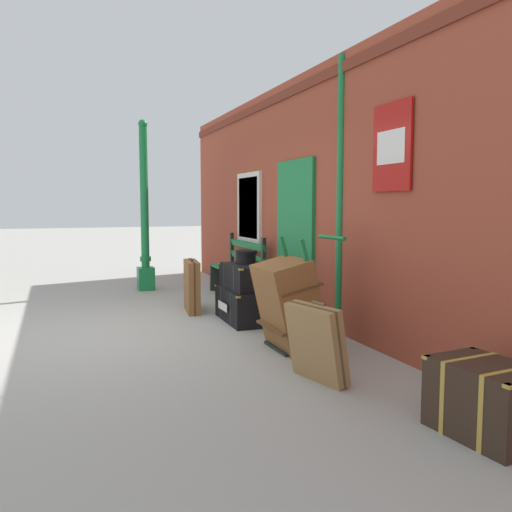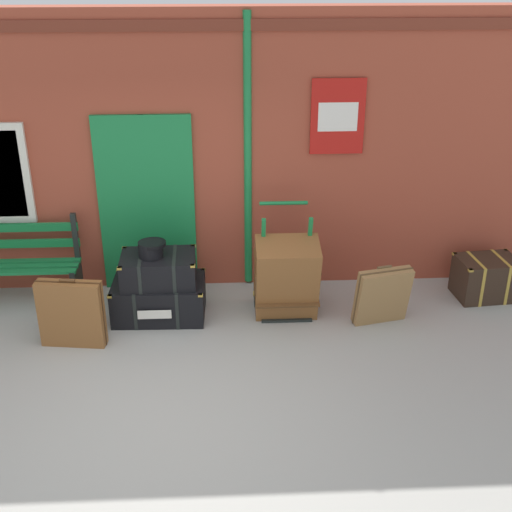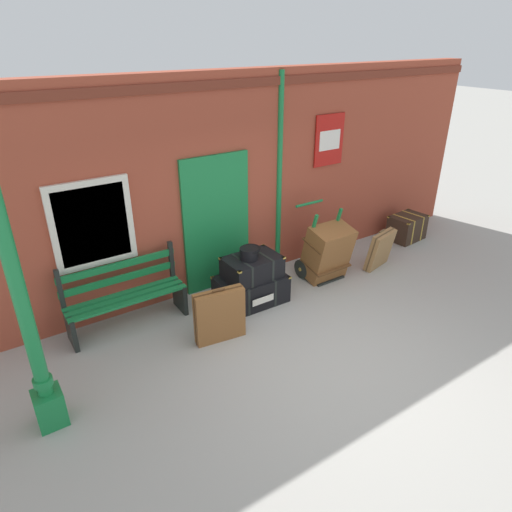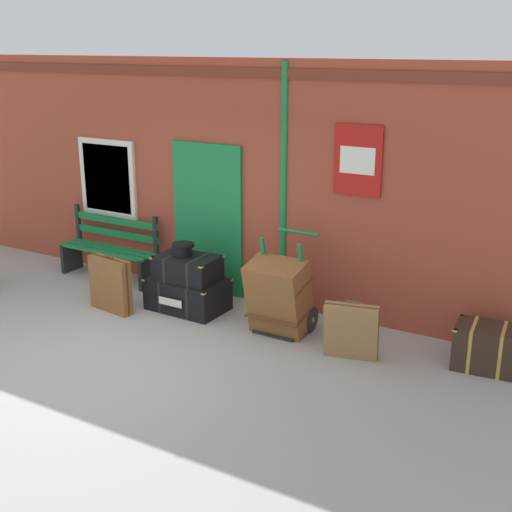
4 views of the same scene
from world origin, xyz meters
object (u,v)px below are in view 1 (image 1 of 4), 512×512
at_px(platform_bench, 238,270).
at_px(large_brown_trunk, 288,304).
at_px(steamer_trunk_middle, 249,277).
at_px(round_hatbox, 246,256).
at_px(suitcase_cream, 192,286).
at_px(steamer_trunk_base, 249,305).
at_px(suitcase_beige, 316,343).
at_px(lamp_post, 145,226).
at_px(porters_trolley, 304,322).
at_px(corner_trunk, 487,400).

height_order(platform_bench, large_brown_trunk, platform_bench).
bearing_deg(steamer_trunk_middle, large_brown_trunk, -2.92).
distance_m(round_hatbox, suitcase_cream, 1.06).
xyz_separation_m(steamer_trunk_base, round_hatbox, (-0.05, -0.03, 0.63)).
xyz_separation_m(round_hatbox, suitcase_beige, (2.48, -0.26, -0.51)).
bearing_deg(suitcase_cream, steamer_trunk_base, 33.07).
height_order(steamer_trunk_middle, round_hatbox, round_hatbox).
relative_size(lamp_post, suitcase_beige, 4.31).
relative_size(lamp_post, round_hatbox, 9.90).
bearing_deg(porters_trolley, suitcase_cream, -164.01).
xyz_separation_m(round_hatbox, large_brown_trunk, (1.45, -0.06, -0.36)).
height_order(lamp_post, corner_trunk, lamp_post).
height_order(steamer_trunk_base, round_hatbox, round_hatbox).
height_order(platform_bench, steamer_trunk_base, platform_bench).
distance_m(steamer_trunk_middle, porters_trolley, 1.43).
relative_size(porters_trolley, suitcase_cream, 1.55).
bearing_deg(suitcase_beige, porters_trolley, 159.51).
relative_size(steamer_trunk_base, round_hatbox, 3.43).
distance_m(large_brown_trunk, corner_trunk, 2.41).
relative_size(platform_bench, round_hatbox, 5.35).
distance_m(lamp_post, round_hatbox, 3.08).
xyz_separation_m(platform_bench, suitcase_beige, (4.17, -0.74, -0.11)).
height_order(round_hatbox, large_brown_trunk, large_brown_trunk).
relative_size(lamp_post, porters_trolley, 2.51).
height_order(lamp_post, suitcase_beige, lamp_post).
bearing_deg(suitcase_beige, corner_trunk, 21.84).
bearing_deg(large_brown_trunk, platform_bench, 170.39).
distance_m(round_hatbox, suitcase_beige, 2.54).
bearing_deg(round_hatbox, platform_bench, 164.23).
xyz_separation_m(platform_bench, steamer_trunk_middle, (1.75, -0.46, 0.14)).
relative_size(lamp_post, large_brown_trunk, 3.10).
xyz_separation_m(steamer_trunk_middle, round_hatbox, (-0.06, -0.02, 0.26)).
height_order(steamer_trunk_middle, suitcase_beige, steamer_trunk_middle).
height_order(steamer_trunk_base, corner_trunk, corner_trunk).
relative_size(steamer_trunk_middle, large_brown_trunk, 0.86).
bearing_deg(steamer_trunk_middle, porters_trolley, 4.43).
bearing_deg(suitcase_beige, suitcase_cream, -175.43).
relative_size(porters_trolley, large_brown_trunk, 1.23).
xyz_separation_m(platform_bench, large_brown_trunk, (3.14, -0.53, 0.03)).
bearing_deg(corner_trunk, suitcase_cream, -170.15).
bearing_deg(corner_trunk, steamer_trunk_base, -176.14).
bearing_deg(platform_bench, steamer_trunk_base, -14.52).
height_order(large_brown_trunk, suitcase_beige, large_brown_trunk).
relative_size(platform_bench, steamer_trunk_base, 1.56).
relative_size(platform_bench, large_brown_trunk, 1.67).
distance_m(steamer_trunk_base, porters_trolley, 1.41).
bearing_deg(lamp_post, large_brown_trunk, 9.78).
distance_m(steamer_trunk_base, large_brown_trunk, 1.43).
bearing_deg(suitcase_cream, suitcase_beige, 4.57).
bearing_deg(lamp_post, steamer_trunk_middle, 15.39).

